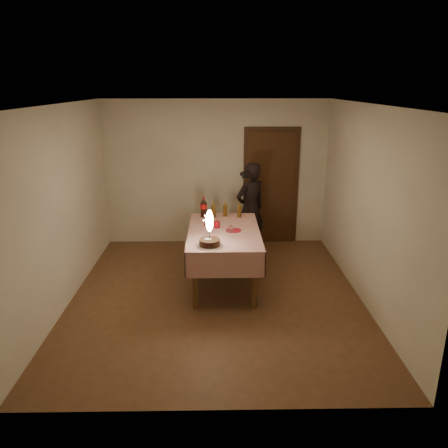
{
  "coord_description": "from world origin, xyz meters",
  "views": [
    {
      "loc": [
        0.01,
        -5.52,
        2.84
      ],
      "look_at": [
        0.12,
        0.35,
        0.95
      ],
      "focal_mm": 35.0,
      "sensor_mm": 36.0,
      "label": 1
    }
  ],
  "objects_px": {
    "birthday_cake": "(210,237)",
    "photographer": "(250,209)",
    "clear_cup": "(230,229)",
    "red_cup": "(217,224)",
    "red_plate": "(233,230)",
    "amber_bottle_mid": "(225,209)",
    "amber_bottle_right": "(239,210)",
    "cola_bottle": "(204,207)",
    "dining_table": "(224,238)",
    "amber_bottle_left": "(214,210)"
  },
  "relations": [
    {
      "from": "red_plate",
      "to": "clear_cup",
      "type": "distance_m",
      "value": 0.09
    },
    {
      "from": "dining_table",
      "to": "red_plate",
      "type": "height_order",
      "value": "red_plate"
    },
    {
      "from": "amber_bottle_left",
      "to": "cola_bottle",
      "type": "bearing_deg",
      "value": 169.04
    },
    {
      "from": "red_plate",
      "to": "photographer",
      "type": "bearing_deg",
      "value": 75.16
    },
    {
      "from": "cola_bottle",
      "to": "amber_bottle_right",
      "type": "relative_size",
      "value": 1.25
    },
    {
      "from": "birthday_cake",
      "to": "red_cup",
      "type": "xyz_separation_m",
      "value": [
        0.1,
        0.74,
        -0.07
      ]
    },
    {
      "from": "photographer",
      "to": "red_cup",
      "type": "bearing_deg",
      "value": -116.68
    },
    {
      "from": "cola_bottle",
      "to": "clear_cup",
      "type": "bearing_deg",
      "value": -62.44
    },
    {
      "from": "birthday_cake",
      "to": "amber_bottle_right",
      "type": "height_order",
      "value": "birthday_cake"
    },
    {
      "from": "red_plate",
      "to": "amber_bottle_mid",
      "type": "xyz_separation_m",
      "value": [
        -0.11,
        0.72,
        0.11
      ]
    },
    {
      "from": "red_plate",
      "to": "clear_cup",
      "type": "relative_size",
      "value": 2.44
    },
    {
      "from": "birthday_cake",
      "to": "amber_bottle_right",
      "type": "relative_size",
      "value": 1.89
    },
    {
      "from": "cola_bottle",
      "to": "amber_bottle_left",
      "type": "bearing_deg",
      "value": -10.96
    },
    {
      "from": "cola_bottle",
      "to": "red_cup",
      "type": "bearing_deg",
      "value": -69.49
    },
    {
      "from": "red_cup",
      "to": "amber_bottle_mid",
      "type": "bearing_deg",
      "value": 77.45
    },
    {
      "from": "amber_bottle_left",
      "to": "amber_bottle_right",
      "type": "xyz_separation_m",
      "value": [
        0.41,
        -0.01,
        0.0
      ]
    },
    {
      "from": "red_plate",
      "to": "amber_bottle_right",
      "type": "relative_size",
      "value": 0.86
    },
    {
      "from": "clear_cup",
      "to": "photographer",
      "type": "distance_m",
      "value": 1.4
    },
    {
      "from": "clear_cup",
      "to": "amber_bottle_right",
      "type": "distance_m",
      "value": 0.74
    },
    {
      "from": "red_cup",
      "to": "photographer",
      "type": "bearing_deg",
      "value": 63.32
    },
    {
      "from": "amber_bottle_mid",
      "to": "photographer",
      "type": "relative_size",
      "value": 0.16
    },
    {
      "from": "red_plate",
      "to": "photographer",
      "type": "xyz_separation_m",
      "value": [
        0.34,
        1.28,
        -0.04
      ]
    },
    {
      "from": "clear_cup",
      "to": "cola_bottle",
      "type": "xyz_separation_m",
      "value": [
        -0.4,
        0.76,
        0.11
      ]
    },
    {
      "from": "clear_cup",
      "to": "amber_bottle_mid",
      "type": "distance_m",
      "value": 0.79
    },
    {
      "from": "birthday_cake",
      "to": "amber_bottle_left",
      "type": "relative_size",
      "value": 1.89
    },
    {
      "from": "red_plate",
      "to": "cola_bottle",
      "type": "height_order",
      "value": "cola_bottle"
    },
    {
      "from": "amber_bottle_right",
      "to": "photographer",
      "type": "height_order",
      "value": "photographer"
    },
    {
      "from": "red_plate",
      "to": "cola_bottle",
      "type": "xyz_separation_m",
      "value": [
        -0.44,
        0.69,
        0.15
      ]
    },
    {
      "from": "red_cup",
      "to": "amber_bottle_mid",
      "type": "height_order",
      "value": "amber_bottle_mid"
    },
    {
      "from": "red_plate",
      "to": "cola_bottle",
      "type": "relative_size",
      "value": 0.69
    },
    {
      "from": "red_cup",
      "to": "amber_bottle_left",
      "type": "height_order",
      "value": "amber_bottle_left"
    },
    {
      "from": "dining_table",
      "to": "amber_bottle_mid",
      "type": "distance_m",
      "value": 0.74
    },
    {
      "from": "red_plate",
      "to": "amber_bottle_right",
      "type": "xyz_separation_m",
      "value": [
        0.12,
        0.65,
        0.11
      ]
    },
    {
      "from": "amber_bottle_right",
      "to": "dining_table",
      "type": "bearing_deg",
      "value": -111.81
    },
    {
      "from": "cola_bottle",
      "to": "amber_bottle_left",
      "type": "distance_m",
      "value": 0.16
    },
    {
      "from": "cola_bottle",
      "to": "photographer",
      "type": "bearing_deg",
      "value": 37.03
    },
    {
      "from": "birthday_cake",
      "to": "photographer",
      "type": "xyz_separation_m",
      "value": [
        0.67,
        1.88,
        -0.16
      ]
    },
    {
      "from": "birthday_cake",
      "to": "photographer",
      "type": "height_order",
      "value": "photographer"
    },
    {
      "from": "clear_cup",
      "to": "cola_bottle",
      "type": "distance_m",
      "value": 0.86
    },
    {
      "from": "clear_cup",
      "to": "red_cup",
      "type": "bearing_deg",
      "value": 132.57
    },
    {
      "from": "birthday_cake",
      "to": "amber_bottle_right",
      "type": "distance_m",
      "value": 1.34
    },
    {
      "from": "amber_bottle_right",
      "to": "amber_bottle_mid",
      "type": "height_order",
      "value": "same"
    },
    {
      "from": "red_cup",
      "to": "amber_bottle_mid",
      "type": "relative_size",
      "value": 0.39
    },
    {
      "from": "clear_cup",
      "to": "cola_bottle",
      "type": "relative_size",
      "value": 0.28
    },
    {
      "from": "cola_bottle",
      "to": "amber_bottle_left",
      "type": "relative_size",
      "value": 1.25
    },
    {
      "from": "red_cup",
      "to": "photographer",
      "type": "distance_m",
      "value": 1.28
    },
    {
      "from": "red_plate",
      "to": "red_cup",
      "type": "relative_size",
      "value": 2.2
    },
    {
      "from": "birthday_cake",
      "to": "amber_bottle_right",
      "type": "xyz_separation_m",
      "value": [
        0.45,
        1.26,
        -0.0
      ]
    },
    {
      "from": "red_plate",
      "to": "photographer",
      "type": "distance_m",
      "value": 1.32
    },
    {
      "from": "amber_bottle_mid",
      "to": "birthday_cake",
      "type": "bearing_deg",
      "value": -99.62
    }
  ]
}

